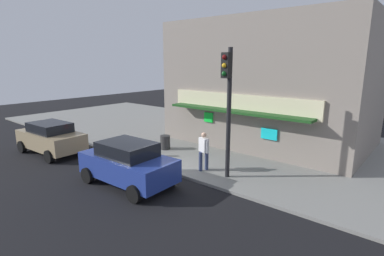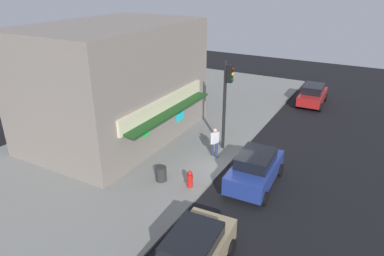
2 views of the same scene
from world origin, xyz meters
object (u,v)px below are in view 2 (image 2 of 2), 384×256
Objects in this scene: parked_car_blue at (255,169)px; trash_can at (161,174)px; pedestrian at (215,141)px; parked_car_tan at (192,254)px; parked_car_red at (313,95)px; traffic_light at (227,94)px; fire_hydrant at (190,179)px.

trash_can is at bearing 116.60° from parked_car_blue.
pedestrian is 3.28m from parked_car_blue.
parked_car_tan is (-4.34, -4.15, 0.36)m from trash_can.
pedestrian reaches higher than parked_car_red.
parked_car_tan is 1.01× the size of parked_car_blue.
parked_car_blue is 13.48m from parked_car_red.
traffic_light is 1.28× the size of parked_car_blue.
fire_hydrant is at bearing 30.13° from parked_car_tan.
parked_car_tan is (-7.91, -2.94, -0.20)m from pedestrian.
pedestrian reaches higher than fire_hydrant.
pedestrian reaches higher than parked_car_tan.
parked_car_red is at bearing -9.67° from fire_hydrant.
trash_can is 3.82m from pedestrian.
parked_car_red is (13.48, -0.03, -0.06)m from parked_car_blue.
trash_can is 0.19× the size of parked_car_blue.
fire_hydrant is at bearing 125.69° from parked_car_blue.
parked_car_tan is at bearing -159.61° from pedestrian.
parked_car_blue is at bearing 0.42° from parked_car_tan.
pedestrian is at bearing -18.64° from trash_can.
fire_hydrant is 0.21× the size of parked_car_tan.
pedestrian is at bearing 62.25° from parked_car_blue.
parked_car_blue is (-1.52, -2.89, -0.18)m from pedestrian.
traffic_light is 1.27× the size of parked_car_tan.
parked_car_blue is at bearing -63.40° from trash_can.
parked_car_tan reaches higher than parked_car_red.
trash_can is at bearing 97.42° from fire_hydrant.
pedestrian reaches higher than trash_can.
parked_car_blue is (6.39, 0.05, 0.02)m from parked_car_tan.
traffic_light is 6.90× the size of trash_can.
fire_hydrant is (-4.59, -0.23, -2.90)m from traffic_light.
parked_car_blue is (-2.73, -2.82, -2.56)m from traffic_light.
parked_car_tan is at bearing -179.95° from parked_car_red.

